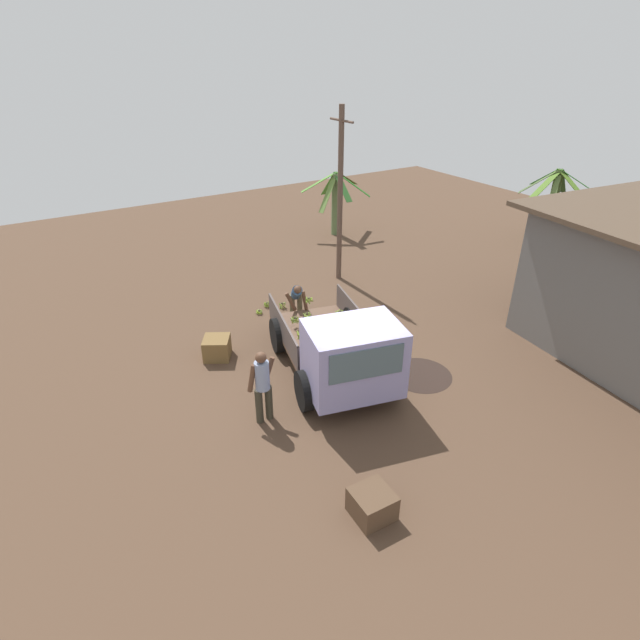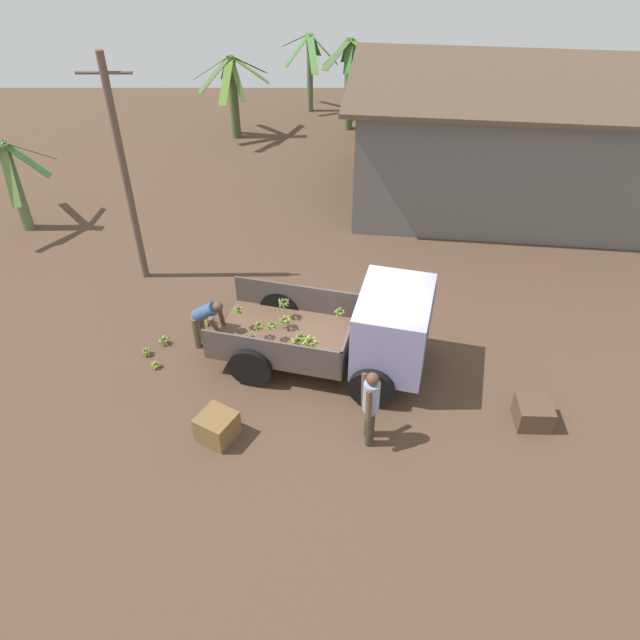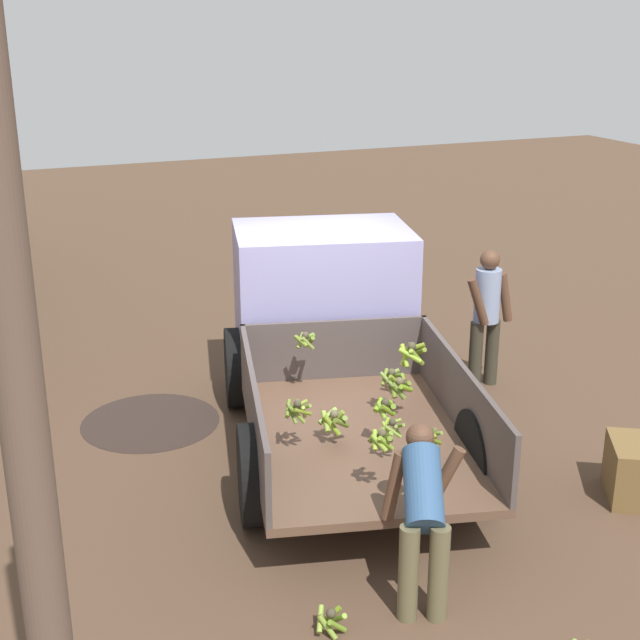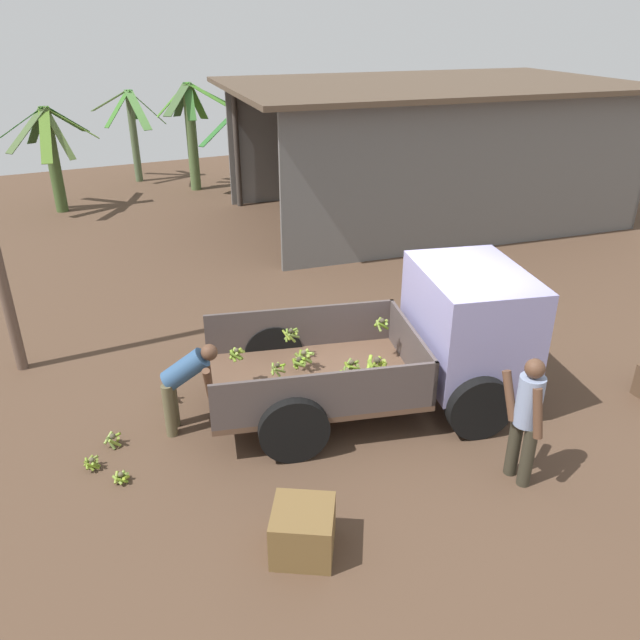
% 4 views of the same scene
% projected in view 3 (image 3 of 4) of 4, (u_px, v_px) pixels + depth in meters
% --- Properties ---
extents(ground, '(36.00, 36.00, 0.00)m').
position_uv_depth(ground, '(316.00, 415.00, 9.89)').
color(ground, brown).
extents(mud_patch_0, '(1.50, 1.50, 0.01)m').
position_uv_depth(mud_patch_0, '(151.00, 422.00, 9.73)').
color(mud_patch_0, '#2D201A').
rests_on(mud_patch_0, ground).
extents(cargo_truck, '(4.73, 3.02, 1.96)m').
position_uv_depth(cargo_truck, '(329.00, 321.00, 9.74)').
color(cargo_truck, brown).
rests_on(cargo_truck, ground).
extents(utility_pole, '(1.18, 0.17, 5.50)m').
position_uv_depth(utility_pole, '(26.00, 441.00, 3.12)').
color(utility_pole, brown).
rests_on(utility_pole, ground).
extents(person_foreground_visitor, '(0.33, 0.68, 1.67)m').
position_uv_depth(person_foreground_visitor, '(487.00, 312.00, 10.39)').
color(person_foreground_visitor, '#353125').
rests_on(person_foreground_visitor, ground).
extents(person_worker_loading, '(0.78, 0.77, 1.31)m').
position_uv_depth(person_worker_loading, '(422.00, 510.00, 6.55)').
color(person_worker_loading, brown).
rests_on(person_worker_loading, ground).
extents(banana_bunch_on_ground_0, '(0.25, 0.24, 0.21)m').
position_uv_depth(banana_bunch_on_ground_0, '(331.00, 620.00, 6.40)').
color(banana_bunch_on_ground_0, '#433D2C').
rests_on(banana_bunch_on_ground_0, ground).
extents(wooden_crate_1, '(0.68, 0.68, 0.49)m').
position_uv_depth(wooden_crate_1, '(343.00, 296.00, 13.22)').
color(wooden_crate_1, brown).
rests_on(wooden_crate_1, ground).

